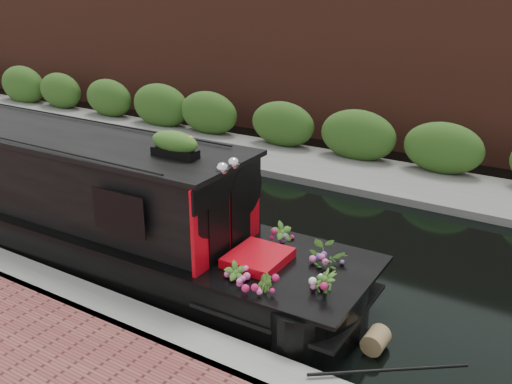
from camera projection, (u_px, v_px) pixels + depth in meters
The scene contains 7 objects.
ground at pixel (244, 236), 10.50m from camera, with size 80.00×80.00×0.00m, color black.
near_bank_coping at pixel (112, 321), 7.90m from camera, with size 40.00×0.60×0.50m, color gray.
far_bank_path at pixel (339, 173), 13.82m from camera, with size 40.00×2.40×0.34m, color slate.
far_hedge at pixel (354, 164), 14.53m from camera, with size 40.00×1.10×2.80m, color #2F551C.
far_brick_wall at pixel (383, 144), 16.19m from camera, with size 40.00×1.00×8.00m, color #55281C.
narrowboat at pixel (49, 199), 10.09m from camera, with size 11.37×2.27×2.65m.
rope_fender at pixel (376, 340), 7.25m from camera, with size 0.29×0.29×0.35m, color olive.
Camera 1 is at (5.29, -7.93, 4.49)m, focal length 40.00 mm.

